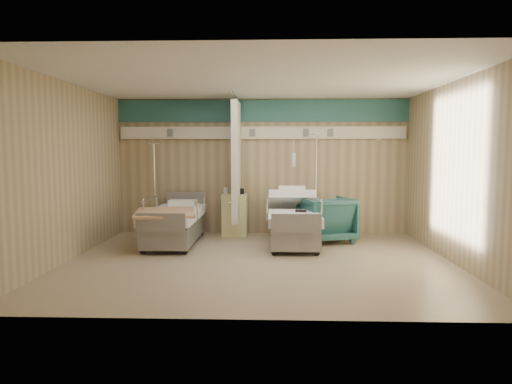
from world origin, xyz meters
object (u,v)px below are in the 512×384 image
bed_left (175,227)px  bedside_cabinet (235,215)px  visitor_armchair (327,219)px  iv_stand_right (316,215)px  bed_right (293,228)px  iv_stand_left (155,216)px

bed_left → bedside_cabinet: bedside_cabinet is taller
visitor_armchair → iv_stand_right: size_ratio=0.46×
bed_right → iv_stand_left: 2.96m
iv_stand_right → iv_stand_left: iv_stand_right is taller
iv_stand_right → iv_stand_left: bearing=179.5°
bed_left → visitor_armchair: visitor_armchair is taller
bed_left → bedside_cabinet: size_ratio=2.54×
bed_right → bed_left: size_ratio=1.00×
visitor_armchair → bed_left: bearing=-10.6°
bedside_cabinet → visitor_armchair: size_ratio=0.90×
bedside_cabinet → iv_stand_right: iv_stand_right is taller
visitor_armchair → iv_stand_left: iv_stand_left is taller
bed_right → iv_stand_right: bearing=61.3°
bed_right → bedside_cabinet: 1.46m
bed_right → visitor_armchair: 0.73m
bed_right → visitor_armchair: size_ratio=2.28×
bed_right → iv_stand_left: (-2.81, 0.94, 0.07)m
bed_left → bedside_cabinet: 1.39m
iv_stand_left → bed_left: bearing=-57.2°
visitor_armchair → bedside_cabinet: bearing=-35.0°
bed_right → iv_stand_right: (0.50, 0.91, 0.11)m
bed_right → bedside_cabinet: (-1.15, 0.90, 0.11)m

